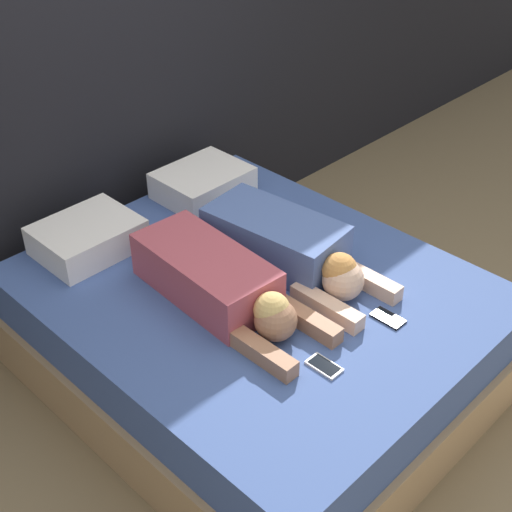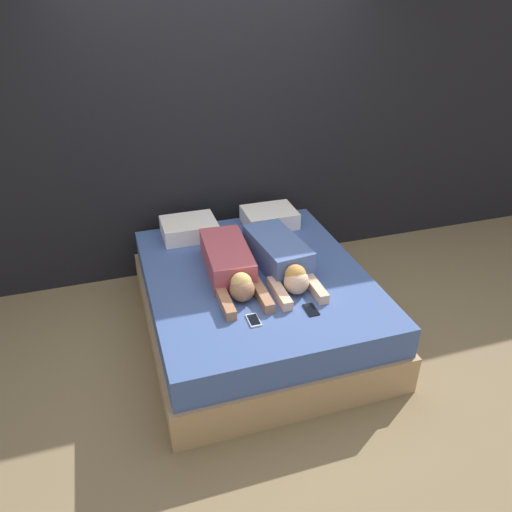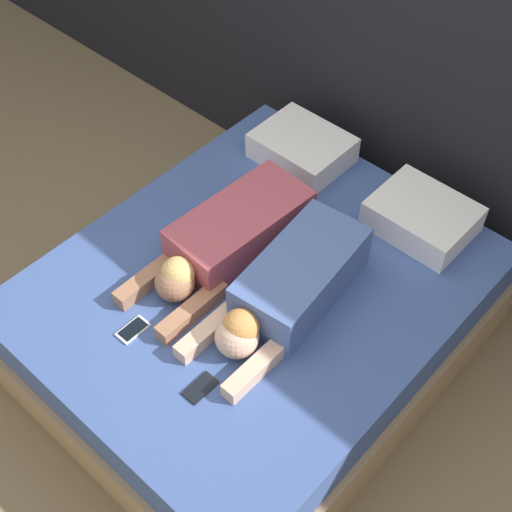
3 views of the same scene
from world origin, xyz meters
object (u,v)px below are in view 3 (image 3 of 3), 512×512
person_left (227,239)px  cell_phone_left (133,330)px  cell_phone_right (200,388)px  pillow_head_left (302,148)px  person_right (288,289)px  bed (256,314)px  pillow_head_right (422,217)px

person_left → cell_phone_left: bearing=-89.7°
cell_phone_left → cell_phone_right: (0.40, -0.01, 0.00)m
cell_phone_left → cell_phone_right: same height
pillow_head_left → person_right: (0.55, -0.76, 0.04)m
bed → cell_phone_right: cell_phone_right is taller
person_left → person_right: bearing=-5.5°
bed → pillow_head_left: size_ratio=4.36×
pillow_head_right → person_right: person_right is taller
person_right → cell_phone_left: (-0.38, -0.53, -0.10)m
pillow_head_right → cell_phone_right: size_ratio=3.30×
cell_phone_right → person_right: bearing=91.9°
pillow_head_left → pillow_head_right: bearing=0.0°
bed → cell_phone_left: (-0.19, -0.55, 0.27)m
pillow_head_right → person_right: bearing=-102.4°
person_right → cell_phone_right: 0.55m
bed → pillow_head_right: bearing=64.2°
bed → cell_phone_right: 0.65m
cell_phone_right → pillow_head_left: bearing=113.8°
pillow_head_left → person_right: size_ratio=0.49×
person_left → person_right: 0.39m
person_left → cell_phone_right: bearing=-54.8°
bed → cell_phone_left: size_ratio=14.42×
cell_phone_left → pillow_head_right: bearing=67.0°
pillow_head_left → cell_phone_right: 1.42m
person_right → cell_phone_right: size_ratio=6.78×
bed → pillow_head_left: (-0.36, 0.74, 0.34)m
person_right → cell_phone_right: person_right is taller
person_right → cell_phone_left: person_right is taller
cell_phone_left → cell_phone_right: bearing=-0.8°
bed → pillow_head_right: size_ratio=4.36×
bed → pillow_head_right: 0.89m
pillow_head_left → pillow_head_right: 0.72m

